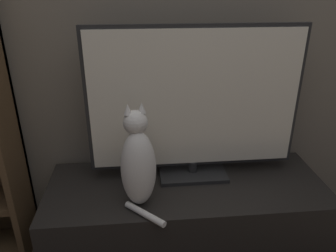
% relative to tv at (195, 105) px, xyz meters
% --- Properties ---
extents(tv_stand, '(1.38, 0.52, 0.44)m').
position_rel_tv_xyz_m(tv_stand, '(-0.04, -0.09, -0.61)').
color(tv_stand, black).
rests_on(tv_stand, ground_plane).
extents(tv, '(1.03, 0.21, 0.76)m').
position_rel_tv_xyz_m(tv, '(0.00, 0.00, 0.00)').
color(tv, black).
rests_on(tv, tv_stand).
extents(cat, '(0.20, 0.27, 0.47)m').
position_rel_tv_xyz_m(cat, '(-0.28, -0.21, -0.18)').
color(cat, silver).
rests_on(cat, tv_stand).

